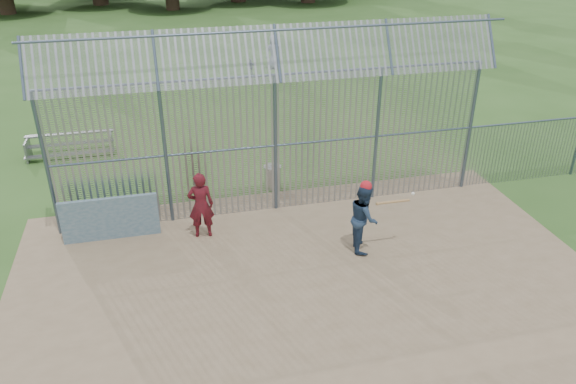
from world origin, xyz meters
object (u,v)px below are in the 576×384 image
object	(u,v)px
dugout_wall	(110,218)
onlooker	(201,205)
trash_can	(273,177)
bleacher	(70,145)
batter	(364,218)

from	to	relation	value
dugout_wall	onlooker	xyz separation A→B (m)	(2.36, -0.43, 0.33)
trash_can	bleacher	world-z (taller)	trash_can
onlooker	bleacher	xyz separation A→B (m)	(-3.99, 6.52, -0.54)
batter	bleacher	size ratio (longest dim) A/B	0.60
bleacher	trash_can	bearing A→B (deg)	-32.97
onlooker	batter	bearing A→B (deg)	162.37
batter	trash_can	xyz separation A→B (m)	(-1.52, 3.95, -0.55)
trash_can	bleacher	xyz separation A→B (m)	(-6.42, 4.17, 0.03)
batter	bleacher	distance (m)	11.37
batter	trash_can	bearing A→B (deg)	33.04
dugout_wall	trash_can	world-z (taller)	dugout_wall
dugout_wall	trash_can	bearing A→B (deg)	22.00
bleacher	batter	bearing A→B (deg)	-45.61
dugout_wall	bleacher	xyz separation A→B (m)	(-1.64, 6.10, -0.21)
dugout_wall	batter	world-z (taller)	batter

